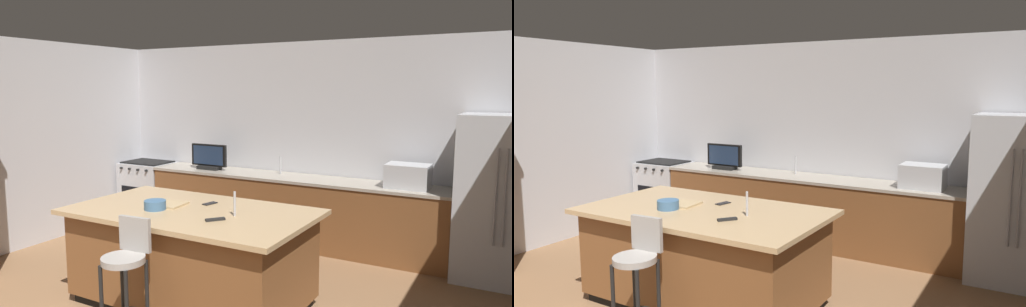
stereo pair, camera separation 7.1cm
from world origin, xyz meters
The scene contains 15 objects.
wall_back centered at (0.00, 4.96, 1.32)m, with size 6.34×0.12×2.64m, color #BCBCC1.
wall_left centered at (-2.97, 2.48, 1.32)m, with size 0.12×5.36×2.64m, color #BCBCC1.
counter_back centered at (-0.06, 4.58, 0.45)m, with size 4.08×0.62×0.89m.
kitchen_island centered at (-0.06, 2.46, 0.47)m, with size 2.27×1.28×0.91m.
refrigerator centered at (2.42, 4.51, 0.88)m, with size 0.88×0.78×1.76m.
range_oven centered at (-2.48, 4.57, 0.45)m, with size 0.75×0.63×0.91m.
microwave centered at (1.45, 4.58, 1.03)m, with size 0.48×0.36×0.27m, color #B7BABF.
tv_monitor centered at (-1.30, 4.52, 1.05)m, with size 0.56×0.16×0.36m.
sink_faucet_back centered at (-0.24, 4.68, 1.01)m, with size 0.02×0.02×0.24m, color #B2B2B7.
sink_faucet_island centered at (0.41, 2.46, 1.02)m, with size 0.02×0.02×0.22m, color #B2B2B7.
bar_stool_center centered at (-0.07, 1.61, 0.61)m, with size 0.34×0.35×1.01m.
fruit_bowl centered at (-0.36, 2.30, 0.96)m, with size 0.20×0.20×0.09m, color #3F668C.
cell_phone centered at (-0.04, 2.73, 0.92)m, with size 0.07×0.15×0.01m, color black.
tv_remote centered at (0.34, 2.25, 0.92)m, with size 0.04×0.17×0.02m, color black.
cutting_board centered at (-0.36, 2.50, 0.92)m, with size 0.29×0.28×0.02m, color tan.
Camera 2 is at (2.65, -1.03, 2.02)m, focal length 33.95 mm.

